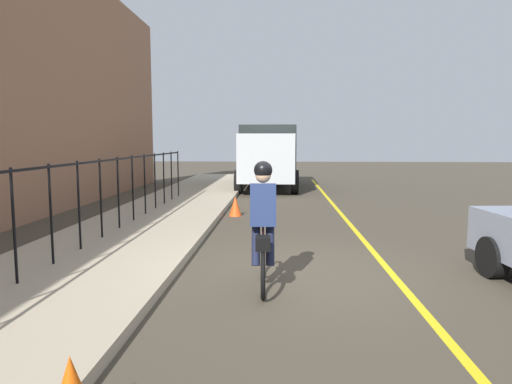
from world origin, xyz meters
TOP-DOWN VIEW (x-y plane):
  - ground_plane at (0.00, 0.00)m, footprint 80.00×80.00m
  - lane_line_centre at (0.00, -1.60)m, footprint 36.00×0.12m
  - sidewalk at (0.00, 3.40)m, footprint 40.00×3.20m
  - iron_fence at (1.00, 3.80)m, footprint 16.27×0.04m
  - cyclist_lead at (-0.62, 0.42)m, footprint 1.71×0.37m
  - box_truck_background at (13.70, 0.69)m, footprint 6.73×2.57m
  - traffic_cone_near at (5.72, 1.43)m, footprint 0.36×0.36m

SIDE VIEW (x-z plane):
  - ground_plane at x=0.00m, z-range 0.00..0.00m
  - lane_line_centre at x=0.00m, z-range 0.00..0.01m
  - sidewalk at x=0.00m, z-range 0.00..0.15m
  - traffic_cone_near at x=5.72m, z-range 0.00..0.56m
  - cyclist_lead at x=-0.62m, z-range 0.00..1.82m
  - iron_fence at x=1.00m, z-range 0.43..2.03m
  - box_truck_background at x=13.70m, z-range 0.16..2.94m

